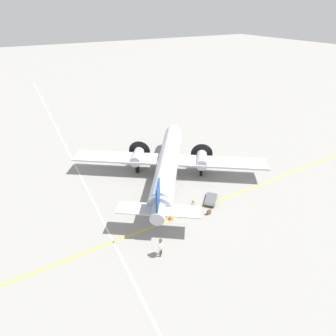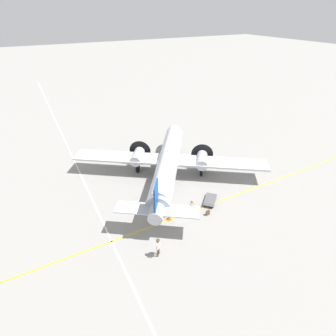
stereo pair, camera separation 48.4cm
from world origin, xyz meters
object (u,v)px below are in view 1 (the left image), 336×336
passenger_boarding (193,205)px  suitcase_upright_spare (209,212)px  suitcase_near_door (177,212)px  airliner_main (168,160)px  crew_foreground (161,246)px  traffic_cone (170,217)px  baggage_cart (211,199)px

passenger_boarding → suitcase_upright_spare: (1.33, -0.93, -0.78)m
passenger_boarding → suitcase_near_door: bearing=141.9°
airliner_main → passenger_boarding: airliner_main is taller
airliner_main → suitcase_upright_spare: size_ratio=36.86×
passenger_boarding → suitcase_near_door: size_ratio=3.60×
crew_foreground → traffic_cone: 4.55m
baggage_cart → suitcase_near_door: bearing=134.0°
baggage_cart → traffic_cone: (-5.14, -0.30, 0.01)m
traffic_cone → suitcase_near_door: bearing=24.0°
passenger_boarding → traffic_cone: (-2.41, 0.33, -0.75)m
crew_foreground → passenger_boarding: (5.29, 3.09, -0.10)m
crew_foreground → suitcase_upright_spare: size_ratio=3.22×
baggage_cart → traffic_cone: bearing=139.2°
airliner_main → baggage_cart: bearing=-130.7°
airliner_main → passenger_boarding: 7.18m
airliner_main → crew_foreground: (-6.37, -10.05, -1.28)m
airliner_main → traffic_cone: 7.79m
passenger_boarding → traffic_cone: size_ratio=2.75×
crew_foreground → suitcase_upright_spare: (6.62, 2.16, -0.87)m
suitcase_upright_spare → traffic_cone: (-3.74, 1.26, 0.03)m
suitcase_near_door → traffic_cone: bearing=-156.0°
suitcase_near_door → baggage_cart: (4.17, -0.13, 0.06)m
passenger_boarding → baggage_cart: (2.73, 0.63, -0.76)m
suitcase_near_door → traffic_cone: (-0.97, -0.43, 0.07)m
airliner_main → crew_foreground: 11.97m
airliner_main → suitcase_upright_spare: 8.19m
suitcase_upright_spare → traffic_cone: traffic_cone is taller
passenger_boarding → suitcase_upright_spare: passenger_boarding is taller
crew_foreground → airliner_main: bearing=15.1°
traffic_cone → passenger_boarding: bearing=-7.8°
passenger_boarding → baggage_cart: bearing=2.8°
crew_foreground → passenger_boarding: crew_foreground is taller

